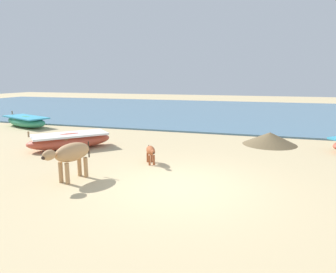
{
  "coord_description": "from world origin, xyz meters",
  "views": [
    {
      "loc": [
        1.93,
        -6.91,
        2.65
      ],
      "look_at": [
        -1.27,
        3.23,
        0.6
      ],
      "focal_mm": 32.76,
      "sensor_mm": 36.0,
      "label": 1
    }
  ],
  "objects_px": {
    "fishing_boat_4": "(70,140)",
    "cow_adult_tan": "(71,154)",
    "fishing_boat_3": "(26,121)",
    "calf_near_rust": "(151,151)"
  },
  "relations": [
    {
      "from": "fishing_boat_4",
      "to": "calf_near_rust",
      "type": "relative_size",
      "value": 3.81
    },
    {
      "from": "fishing_boat_3",
      "to": "cow_adult_tan",
      "type": "bearing_deg",
      "value": 158.55
    },
    {
      "from": "fishing_boat_4",
      "to": "cow_adult_tan",
      "type": "bearing_deg",
      "value": 78.47
    },
    {
      "from": "fishing_boat_4",
      "to": "cow_adult_tan",
      "type": "distance_m",
      "value": 3.87
    },
    {
      "from": "cow_adult_tan",
      "to": "calf_near_rust",
      "type": "relative_size",
      "value": 1.88
    },
    {
      "from": "cow_adult_tan",
      "to": "fishing_boat_4",
      "type": "bearing_deg",
      "value": -131.53
    },
    {
      "from": "fishing_boat_3",
      "to": "calf_near_rust",
      "type": "bearing_deg",
      "value": 172.67
    },
    {
      "from": "fishing_boat_4",
      "to": "calf_near_rust",
      "type": "height_order",
      "value": "fishing_boat_4"
    },
    {
      "from": "fishing_boat_3",
      "to": "calf_near_rust",
      "type": "distance_m",
      "value": 10.21
    },
    {
      "from": "fishing_boat_3",
      "to": "fishing_boat_4",
      "type": "relative_size",
      "value": 1.15
    }
  ]
}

